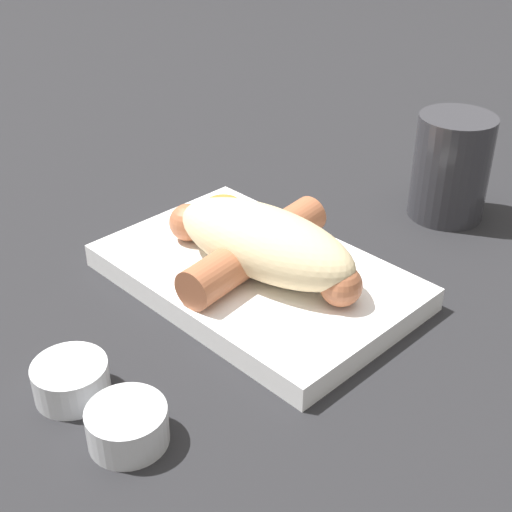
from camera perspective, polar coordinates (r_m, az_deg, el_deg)
name	(u,v)px	position (r m, az deg, el deg)	size (l,w,h in m)	color
ground_plane	(256,286)	(0.60, 0.00, -2.45)	(3.00, 3.00, 0.00)	#232326
food_tray	(256,276)	(0.60, 0.00, -1.64)	(0.26, 0.17, 0.02)	white
bread_roll	(262,243)	(0.57, 0.52, 1.05)	(0.17, 0.09, 0.05)	beige
sausage	(259,252)	(0.58, 0.24, 0.35)	(0.19, 0.16, 0.03)	#B26642
pickled_veggies	(233,214)	(0.67, -1.82, 3.37)	(0.08, 0.07, 0.01)	#F99E4C
condiment_cup_near	(71,382)	(0.51, -14.55, -9.70)	(0.05, 0.05, 0.03)	silver
condiment_cup_far	(128,427)	(0.47, -10.23, -13.33)	(0.05, 0.05, 0.03)	silver
drink_glass	(451,167)	(0.72, 15.34, 6.87)	(0.07, 0.07, 0.10)	#333338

